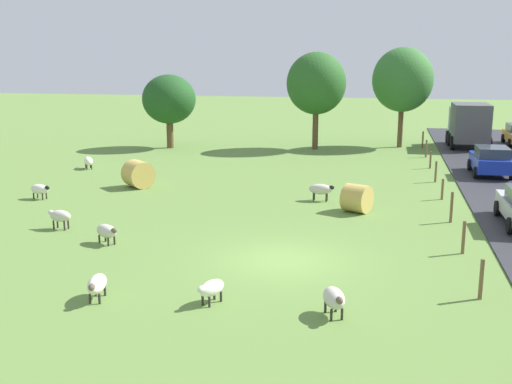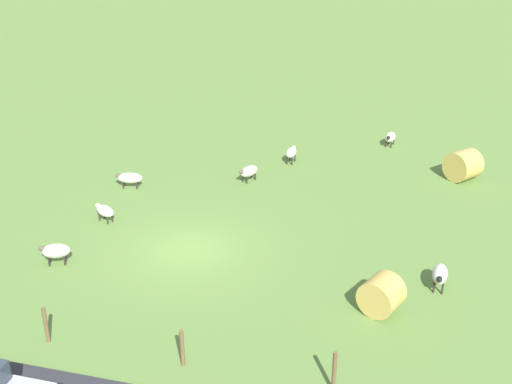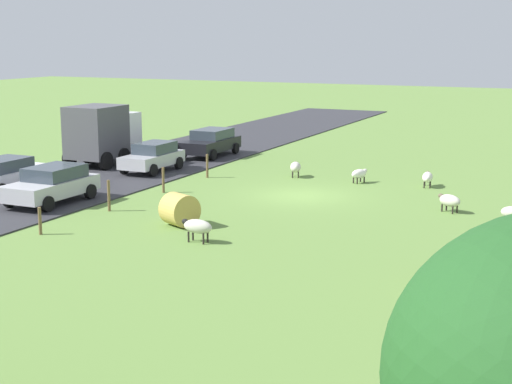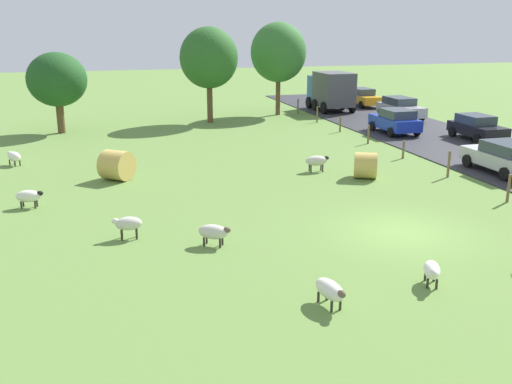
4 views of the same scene
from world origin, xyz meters
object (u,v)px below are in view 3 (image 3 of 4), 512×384
at_px(truck_0, 102,133).
at_px(car_7, 6,173).
at_px(sheep_0, 359,174).
at_px(sheep_2, 296,167).
at_px(hay_bale_0, 180,210).
at_px(sheep_5, 450,201).
at_px(car_5, 153,156).
at_px(car_6, 52,184).
at_px(sheep_7, 428,177).
at_px(car_0, 211,142).
at_px(hay_bale_1, 477,265).
at_px(sheep_4, 198,227).

bearing_deg(truck_0, car_7, 92.81).
xyz_separation_m(sheep_0, sheep_2, (3.43, -0.19, 0.06)).
height_order(hay_bale_0, truck_0, truck_0).
height_order(sheep_5, car_5, car_5).
xyz_separation_m(sheep_0, car_7, (14.06, 8.91, 0.40)).
bearing_deg(hay_bale_0, car_6, -9.11).
bearing_deg(sheep_7, sheep_0, 6.91).
height_order(sheep_2, car_6, car_6).
distance_m(car_0, car_7, 13.78).
bearing_deg(hay_bale_0, car_7, -12.43).
height_order(truck_0, car_0, truck_0).
distance_m(sheep_7, hay_bale_0, 13.46).
bearing_deg(truck_0, hay_bale_0, 136.77).
bearing_deg(hay_bale_1, sheep_0, -60.92).
height_order(sheep_0, car_6, car_6).
bearing_deg(car_0, car_6, 90.50).
relative_size(sheep_0, car_5, 0.27).
bearing_deg(car_7, truck_0, -87.19).
relative_size(sheep_0, truck_0, 0.26).
bearing_deg(car_0, truck_0, 54.33).
bearing_deg(car_0, hay_bale_0, 114.31).
relative_size(sheep_2, hay_bale_1, 0.82).
height_order(car_0, car_5, car_0).
distance_m(sheep_5, car_5, 16.31).
bearing_deg(sheep_4, hay_bale_1, 173.20).
bearing_deg(sheep_7, sheep_2, 1.77).
height_order(truck_0, car_5, truck_0).
xyz_separation_m(sheep_0, car_5, (10.77, 1.65, 0.39)).
xyz_separation_m(sheep_7, car_5, (14.02, 2.05, 0.37)).
distance_m(sheep_2, hay_bale_1, 18.30).
distance_m(sheep_4, car_7, 13.00).
height_order(truck_0, car_6, truck_0).
distance_m(truck_0, car_6, 10.04).
relative_size(sheep_7, truck_0, 0.31).
distance_m(hay_bale_0, truck_0, 15.06).
distance_m(sheep_4, sheep_5, 10.95).
relative_size(truck_0, car_7, 0.91).
xyz_separation_m(sheep_5, car_6, (15.73, 5.50, 0.38)).
height_order(sheep_2, hay_bale_1, hay_bale_1).
relative_size(sheep_5, hay_bale_1, 0.81).
xyz_separation_m(sheep_2, hay_bale_1, (-11.32, 14.38, 0.19)).
height_order(sheep_5, hay_bale_0, hay_bale_0).
bearing_deg(car_0, sheep_5, 150.27).
xyz_separation_m(sheep_2, sheep_7, (-6.68, -0.21, -0.04)).
relative_size(sheep_5, car_5, 0.29).
bearing_deg(sheep_0, sheep_4, 82.38).
bearing_deg(hay_bale_1, hay_bale_0, -14.51).
relative_size(sheep_0, sheep_7, 0.84).
bearing_deg(car_6, sheep_4, 161.50).
bearing_deg(car_5, sheep_7, -171.69).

